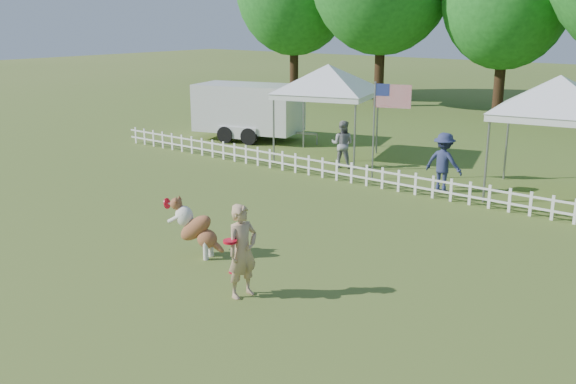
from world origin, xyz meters
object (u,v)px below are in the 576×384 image
object	(u,v)px
dog	(197,228)
canopy_tent_left	(327,113)
flag_pole	(374,131)
canopy_tent_right	(554,139)
spectator_a	(342,144)
frisbee_on_turf	(235,272)
spectator_b	(444,162)
cargo_trailer	(249,111)
handler	(242,251)

from	to	relation	value
dog	canopy_tent_left	size ratio (longest dim) A/B	0.39
dog	flag_pole	size ratio (longest dim) A/B	0.41
canopy_tent_right	spectator_a	xyz separation A→B (m)	(-6.11, -0.54, -0.80)
frisbee_on_turf	flag_pole	world-z (taller)	flag_pole
dog	spectator_b	xyz separation A→B (m)	(1.63, 7.48, 0.22)
canopy_tent_right	cargo_trailer	bearing A→B (deg)	164.06
frisbee_on_turf	spectator_a	size ratio (longest dim) A/B	0.16
handler	spectator_b	distance (m)	8.29
spectator_a	canopy_tent_right	bearing A→B (deg)	166.48
canopy_tent_right	spectator_b	distance (m)	2.81
canopy_tent_left	flag_pole	size ratio (longest dim) A/B	1.07
handler	cargo_trailer	xyz separation A→B (m)	(-9.47, 10.73, 0.27)
frisbee_on_turf	handler	bearing A→B (deg)	-39.63
cargo_trailer	spectator_a	xyz separation A→B (m)	(5.43, -1.72, -0.33)
frisbee_on_turf	spectator_b	size ratio (longest dim) A/B	0.15
handler	dog	world-z (taller)	handler
dog	canopy_tent_right	world-z (taller)	canopy_tent_right
cargo_trailer	spectator_a	world-z (taller)	cargo_trailer
cargo_trailer	flag_pole	xyz separation A→B (m)	(6.97, -2.46, 0.33)
canopy_tent_right	cargo_trailer	size ratio (longest dim) A/B	0.63
dog	handler	bearing A→B (deg)	-39.53
canopy_tent_left	flag_pole	distance (m)	3.14
canopy_tent_left	cargo_trailer	size ratio (longest dim) A/B	0.62
canopy_tent_left	cargo_trailer	bearing A→B (deg)	152.06
canopy_tent_right	dog	bearing A→B (deg)	-124.85
handler	flag_pole	size ratio (longest dim) A/B	0.57
canopy_tent_right	spectator_a	bearing A→B (deg)	174.96
canopy_tent_left	canopy_tent_right	world-z (taller)	canopy_tent_right
frisbee_on_turf	flag_pole	distance (m)	7.91
cargo_trailer	flag_pole	world-z (taller)	flag_pole
spectator_b	canopy_tent_right	bearing A→B (deg)	-150.95
dog	cargo_trailer	distance (m)	12.45
frisbee_on_turf	spectator_a	world-z (taller)	spectator_a
canopy_tent_left	spectator_b	size ratio (longest dim) A/B	1.88
canopy_tent_left	cargo_trailer	distance (m)	4.37
dog	spectator_a	xyz separation A→B (m)	(-2.08, 8.19, 0.15)
frisbee_on_turf	spectator_a	distance (m)	8.96
canopy_tent_right	spectator_b	xyz separation A→B (m)	(-2.40, -1.26, -0.74)
dog	canopy_tent_right	xyz separation A→B (m)	(4.03, 8.73, 0.96)
handler	canopy_tent_right	distance (m)	9.79
cargo_trailer	spectator_b	bearing A→B (deg)	-30.88
spectator_b	handler	bearing A→B (deg)	93.57
canopy_tent_right	spectator_a	distance (m)	6.19
frisbee_on_turf	canopy_tent_right	xyz separation A→B (m)	(2.89, 8.87, 1.53)
cargo_trailer	spectator_b	world-z (taller)	cargo_trailer
dog	canopy_tent_right	bearing A→B (deg)	48.26
dog	frisbee_on_turf	distance (m)	1.28
dog	frisbee_on_turf	bearing A→B (deg)	-23.98
handler	spectator_a	size ratio (longest dim) A/B	1.09
frisbee_on_turf	spectator_a	bearing A→B (deg)	111.15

